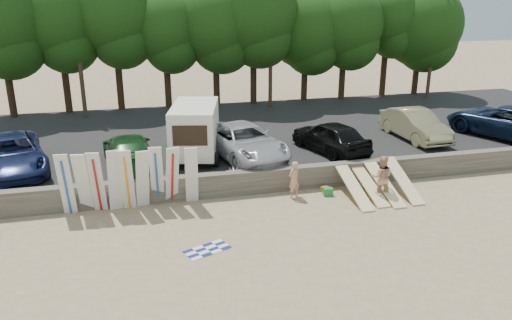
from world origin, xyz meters
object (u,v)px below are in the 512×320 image
object	(u,v)px
car_4	(415,125)
beachgoer_b	(381,177)
car_3	(330,137)
cooler	(328,192)
car_2	(244,142)
car_1	(128,151)
box_trailer	(195,128)
beachgoer_a	(294,179)
car_5	(505,121)
car_0	(11,154)

from	to	relation	value
car_4	beachgoer_b	xyz separation A→B (m)	(-4.70, -5.40, -0.56)
car_3	cooler	size ratio (longest dim) A/B	11.88
car_2	car_1	bearing A→B (deg)	165.67
car_2	car_4	size ratio (longest dim) A/B	1.19
car_1	beachgoer_b	size ratio (longest dim) A/B	2.74
box_trailer	car_4	world-z (taller)	box_trailer
beachgoer_a	cooler	distance (m)	1.60
car_4	car_5	bearing A→B (deg)	-10.69
cooler	car_1	bearing A→B (deg)	162.29
car_4	cooler	distance (m)	8.20
car_1	car_2	size ratio (longest dim) A/B	0.90
car_3	car_2	bearing A→B (deg)	-18.69
box_trailer	car_5	distance (m)	16.58
car_4	beachgoer_a	distance (m)	9.29
car_0	car_1	xyz separation A→B (m)	(4.90, -0.52, -0.05)
car_4	beachgoer_b	distance (m)	7.18
car_0	cooler	bearing A→B (deg)	-33.01
car_4	cooler	world-z (taller)	car_4
car_1	car_5	bearing A→B (deg)	175.11
car_2	beachgoer_b	size ratio (longest dim) A/B	3.03
car_5	car_2	bearing A→B (deg)	-20.76
car_0	car_4	size ratio (longest dim) A/B	1.19
car_0	beachgoer_a	xyz separation A→B (m)	(11.45, -4.10, -0.70)
car_0	box_trailer	bearing A→B (deg)	-14.56
car_4	cooler	bearing A→B (deg)	-147.50
car_3	car_5	size ratio (longest dim) A/B	0.73
car_0	car_2	distance (m)	10.17
car_1	box_trailer	bearing A→B (deg)	-174.83
car_1	cooler	size ratio (longest dim) A/B	13.33
car_1	car_4	size ratio (longest dim) A/B	1.07
car_1	beachgoer_b	distance (m)	10.99
car_5	cooler	xyz separation A→B (m)	(-11.60, -3.81, -1.40)
car_1	beachgoer_a	size ratio (longest dim) A/B	3.23
car_3	car_4	size ratio (longest dim) A/B	0.95
beachgoer_a	car_2	bearing A→B (deg)	-96.35
cooler	car_5	bearing A→B (deg)	25.41
box_trailer	car_2	size ratio (longest dim) A/B	0.77
car_1	beachgoer_b	xyz separation A→B (m)	(9.99, -4.55, -0.51)
car_0	car_2	world-z (taller)	car_0
beachgoer_b	car_3	bearing A→B (deg)	-62.26
car_4	beachgoer_a	xyz separation A→B (m)	(-8.14, -4.42, -0.69)
car_2	beachgoer_b	distance (m)	6.57
box_trailer	car_1	world-z (taller)	box_trailer
car_3	car_4	bearing A→B (deg)	174.19
car_3	beachgoer_a	size ratio (longest dim) A/B	2.88
car_3	beachgoer_a	world-z (taller)	car_3
car_5	beachgoer_b	xyz separation A→B (m)	(-9.63, -4.64, -0.63)
beachgoer_b	box_trailer	bearing A→B (deg)	-14.84
car_1	car_5	size ratio (longest dim) A/B	0.82
box_trailer	car_3	size ratio (longest dim) A/B	0.95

